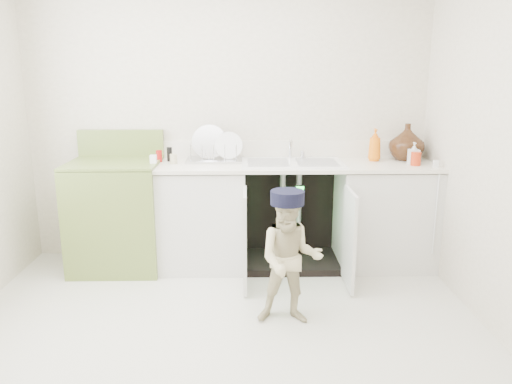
% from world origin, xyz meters
% --- Properties ---
extents(ground, '(3.50, 3.50, 0.00)m').
position_xyz_m(ground, '(0.00, 0.00, 0.00)').
color(ground, beige).
rests_on(ground, ground).
extents(room_shell, '(6.00, 5.50, 1.26)m').
position_xyz_m(room_shell, '(0.00, 0.00, 1.25)').
color(room_shell, beige).
rests_on(room_shell, ground).
extents(counter_run, '(2.44, 1.02, 1.21)m').
position_xyz_m(counter_run, '(0.58, 1.21, 0.47)').
color(counter_run, silver).
rests_on(counter_run, ground).
extents(avocado_stove, '(0.74, 0.65, 1.15)m').
position_xyz_m(avocado_stove, '(-0.94, 1.18, 0.48)').
color(avocado_stove, olive).
rests_on(avocado_stove, ground).
extents(repair_worker, '(0.46, 0.88, 0.91)m').
position_xyz_m(repair_worker, '(0.45, 0.17, 0.46)').
color(repair_worker, beige).
rests_on(repair_worker, ground).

